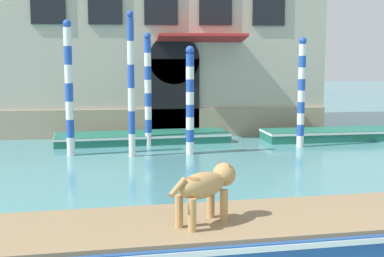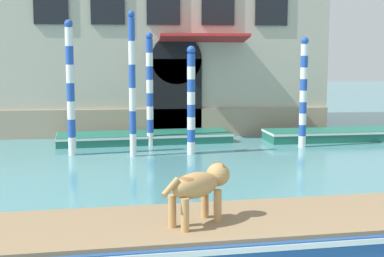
{
  "view_description": "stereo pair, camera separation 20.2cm",
  "coord_description": "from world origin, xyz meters",
  "px_view_note": "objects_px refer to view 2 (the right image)",
  "views": [
    {
      "loc": [
        -1.8,
        -4.16,
        3.16
      ],
      "look_at": [
        -0.14,
        10.11,
        1.2
      ],
      "focal_mm": 50.0,
      "sensor_mm": 36.0,
      "label": 1
    },
    {
      "loc": [
        -1.59,
        -4.18,
        3.16
      ],
      "look_at": [
        -0.14,
        10.11,
        1.2
      ],
      "focal_mm": 50.0,
      "sensor_mm": 36.0,
      "label": 2
    }
  ],
  "objects_px": {
    "mooring_pole_2": "(191,100)",
    "mooring_pole_0": "(132,84)",
    "dog_on_deck": "(200,185)",
    "mooring_pole_3": "(150,89)",
    "boat_moored_near_palazzo": "(145,137)",
    "boat_foreground": "(253,238)",
    "mooring_pole_4": "(70,88)",
    "boat_moored_far": "(344,134)",
    "mooring_pole_1": "(303,92)"
  },
  "relations": [
    {
      "from": "dog_on_deck",
      "to": "mooring_pole_2",
      "type": "bearing_deg",
      "value": 46.15
    },
    {
      "from": "mooring_pole_0",
      "to": "mooring_pole_1",
      "type": "distance_m",
      "value": 5.96
    },
    {
      "from": "mooring_pole_0",
      "to": "mooring_pole_4",
      "type": "distance_m",
      "value": 1.99
    },
    {
      "from": "boat_moored_near_palazzo",
      "to": "mooring_pole_0",
      "type": "xyz_separation_m",
      "value": [
        -0.39,
        -2.76,
        2.1
      ]
    },
    {
      "from": "boat_moored_far",
      "to": "mooring_pole_3",
      "type": "height_order",
      "value": "mooring_pole_3"
    },
    {
      "from": "boat_moored_far",
      "to": "mooring_pole_0",
      "type": "height_order",
      "value": "mooring_pole_0"
    },
    {
      "from": "boat_moored_far",
      "to": "mooring_pole_4",
      "type": "height_order",
      "value": "mooring_pole_4"
    },
    {
      "from": "dog_on_deck",
      "to": "mooring_pole_2",
      "type": "xyz_separation_m",
      "value": [
        0.81,
        9.38,
        0.48
      ]
    },
    {
      "from": "boat_foreground",
      "to": "mooring_pole_2",
      "type": "relative_size",
      "value": 2.4
    },
    {
      "from": "boat_foreground",
      "to": "mooring_pole_3",
      "type": "height_order",
      "value": "mooring_pole_3"
    },
    {
      "from": "boat_moored_far",
      "to": "mooring_pole_4",
      "type": "distance_m",
      "value": 10.31
    },
    {
      "from": "mooring_pole_0",
      "to": "mooring_pole_4",
      "type": "relative_size",
      "value": 1.06
    },
    {
      "from": "mooring_pole_0",
      "to": "mooring_pole_4",
      "type": "bearing_deg",
      "value": 168.06
    },
    {
      "from": "mooring_pole_4",
      "to": "mooring_pole_3",
      "type": "bearing_deg",
      "value": 31.98
    },
    {
      "from": "mooring_pole_2",
      "to": "boat_moored_near_palazzo",
      "type": "bearing_deg",
      "value": 119.86
    },
    {
      "from": "dog_on_deck",
      "to": "mooring_pole_1",
      "type": "bearing_deg",
      "value": 26.19
    },
    {
      "from": "mooring_pole_3",
      "to": "mooring_pole_2",
      "type": "bearing_deg",
      "value": -54.6
    },
    {
      "from": "dog_on_deck",
      "to": "boat_moored_far",
      "type": "height_order",
      "value": "dog_on_deck"
    },
    {
      "from": "dog_on_deck",
      "to": "mooring_pole_0",
      "type": "bearing_deg",
      "value": 57.64
    },
    {
      "from": "mooring_pole_3",
      "to": "mooring_pole_4",
      "type": "bearing_deg",
      "value": -148.02
    },
    {
      "from": "boat_foreground",
      "to": "boat_moored_near_palazzo",
      "type": "relative_size",
      "value": 1.29
    },
    {
      "from": "mooring_pole_1",
      "to": "mooring_pole_0",
      "type": "bearing_deg",
      "value": -169.05
    },
    {
      "from": "dog_on_deck",
      "to": "mooring_pole_2",
      "type": "relative_size",
      "value": 0.31
    },
    {
      "from": "boat_foreground",
      "to": "mooring_pole_3",
      "type": "bearing_deg",
      "value": 92.0
    },
    {
      "from": "dog_on_deck",
      "to": "mooring_pole_1",
      "type": "distance_m",
      "value": 11.39
    },
    {
      "from": "mooring_pole_1",
      "to": "mooring_pole_4",
      "type": "xyz_separation_m",
      "value": [
        -7.79,
        -0.72,
        0.24
      ]
    },
    {
      "from": "boat_moored_near_palazzo",
      "to": "mooring_pole_2",
      "type": "bearing_deg",
      "value": -65.86
    },
    {
      "from": "boat_moored_near_palazzo",
      "to": "mooring_pole_3",
      "type": "xyz_separation_m",
      "value": [
        0.19,
        -0.76,
        1.81
      ]
    },
    {
      "from": "mooring_pole_0",
      "to": "mooring_pole_2",
      "type": "relative_size",
      "value": 1.31
    },
    {
      "from": "dog_on_deck",
      "to": "mooring_pole_4",
      "type": "bearing_deg",
      "value": 68.45
    },
    {
      "from": "boat_foreground",
      "to": "mooring_pole_0",
      "type": "xyz_separation_m",
      "value": [
        -1.91,
        8.97,
        1.91
      ]
    },
    {
      "from": "boat_moored_near_palazzo",
      "to": "mooring_pole_3",
      "type": "bearing_deg",
      "value": -81.57
    },
    {
      "from": "dog_on_deck",
      "to": "mooring_pole_0",
      "type": "distance_m",
      "value": 9.3
    },
    {
      "from": "dog_on_deck",
      "to": "boat_moored_far",
      "type": "bearing_deg",
      "value": 20.76
    },
    {
      "from": "mooring_pole_0",
      "to": "mooring_pole_2",
      "type": "xyz_separation_m",
      "value": [
        1.87,
        0.19,
        -0.53
      ]
    },
    {
      "from": "boat_moored_far",
      "to": "mooring_pole_2",
      "type": "distance_m",
      "value": 6.72
    },
    {
      "from": "dog_on_deck",
      "to": "boat_moored_near_palazzo",
      "type": "height_order",
      "value": "dog_on_deck"
    },
    {
      "from": "boat_foreground",
      "to": "mooring_pole_3",
      "type": "relative_size",
      "value": 2.1
    },
    {
      "from": "dog_on_deck",
      "to": "mooring_pole_3",
      "type": "height_order",
      "value": "mooring_pole_3"
    },
    {
      "from": "mooring_pole_0",
      "to": "mooring_pole_2",
      "type": "distance_m",
      "value": 1.95
    },
    {
      "from": "boat_moored_far",
      "to": "mooring_pole_2",
      "type": "height_order",
      "value": "mooring_pole_2"
    },
    {
      "from": "dog_on_deck",
      "to": "boat_moored_far",
      "type": "xyz_separation_m",
      "value": [
        6.89,
        11.78,
        -1.07
      ]
    },
    {
      "from": "dog_on_deck",
      "to": "mooring_pole_3",
      "type": "xyz_separation_m",
      "value": [
        -0.47,
        11.18,
        0.72
      ]
    },
    {
      "from": "mooring_pole_3",
      "to": "boat_moored_near_palazzo",
      "type": "bearing_deg",
      "value": 104.15
    },
    {
      "from": "mooring_pole_0",
      "to": "boat_foreground",
      "type": "bearing_deg",
      "value": -77.95
    },
    {
      "from": "mooring_pole_2",
      "to": "mooring_pole_0",
      "type": "bearing_deg",
      "value": -174.06
    },
    {
      "from": "boat_foreground",
      "to": "dog_on_deck",
      "type": "distance_m",
      "value": 1.26
    },
    {
      "from": "dog_on_deck",
      "to": "mooring_pole_0",
      "type": "relative_size",
      "value": 0.24
    },
    {
      "from": "boat_foreground",
      "to": "dog_on_deck",
      "type": "relative_size",
      "value": 7.69
    },
    {
      "from": "mooring_pole_0",
      "to": "mooring_pole_3",
      "type": "bearing_deg",
      "value": 73.59
    }
  ]
}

